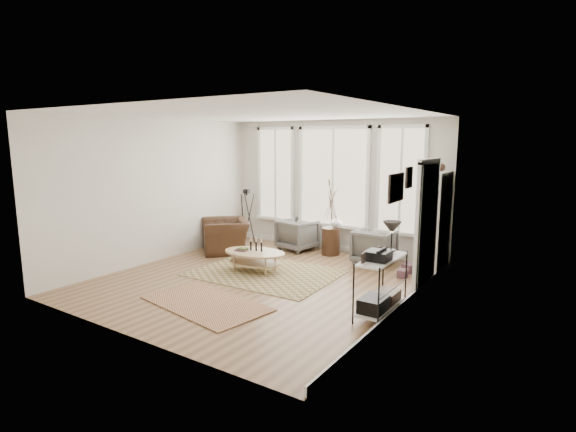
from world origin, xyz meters
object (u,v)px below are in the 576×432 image
Objects in this scene: low_shelf at (381,280)px; side_table at (331,218)px; accent_chair at (226,236)px; bookcase at (437,223)px; coffee_table at (254,256)px; armchair_right at (375,246)px; armchair_left at (298,235)px.

side_table is (-2.20, 2.61, 0.29)m from low_shelf.
low_shelf is at bearing 22.42° from accent_chair.
bookcase is 1.58× the size of low_shelf.
coffee_table is 2.45m from armchair_right.
accent_chair is at bearing 159.92° from low_shelf.
coffee_table is at bearing -107.81° from side_table.
bookcase is 1.24× the size of side_table.
bookcase is 2.67× the size of armchair_right.
armchair_right is 3.30m from accent_chair.
armchair_left is 0.69× the size of accent_chair.
armchair_left reaches higher than coffee_table.
bookcase is 1.57× the size of coffee_table.
coffee_table is 1.70× the size of armchair_right.
bookcase is 3.46m from coffee_table.
side_table is at bearing 130.13° from low_shelf.
side_table is (-2.26, 0.09, -0.16)m from bookcase.
accent_chair is at bearing 49.23° from armchair_left.
coffee_table is at bearing -147.62° from bookcase.
bookcase is at bearing 54.79° from accent_chair.
side_table is at bearing 72.19° from coffee_table.
coffee_table is 0.79× the size of side_table.
armchair_left is at bearing 81.64° from accent_chair.
armchair_left is at bearing -4.23° from armchair_right.
coffee_table is (-2.82, 0.70, -0.21)m from low_shelf.
low_shelf is at bearing -13.95° from coffee_table.
armchair_left is (-3.10, 0.08, -0.61)m from bookcase.
side_table is at bearing -168.78° from armchair_left.
coffee_table is 2.07m from side_table.
armchair_right is at bearing -173.73° from armchair_left.
accent_chair is (-1.48, 0.87, 0.06)m from coffee_table.
side_table reaches higher than armchair_right.
bookcase is 2.69× the size of armchair_left.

